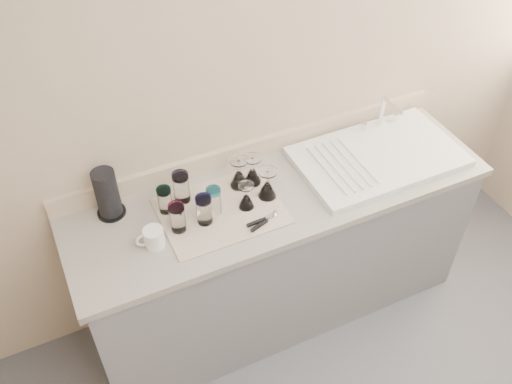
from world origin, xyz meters
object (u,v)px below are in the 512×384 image
tumbler_cyan (181,187)px  can_opener (263,221)px  goblet_back_left (239,177)px  white_mug (153,238)px  tumbler_teal (165,200)px  tumbler_lavender (214,200)px  tumbler_magenta (177,217)px  goblet_front_left (246,199)px  goblet_front_right (267,188)px  tumbler_blue (204,210)px  goblet_back_right (252,174)px  paper_towel_roll (107,194)px  sink_unit (378,156)px

tumbler_cyan → can_opener: bearing=-46.8°
goblet_back_left → white_mug: (-0.48, -0.18, -0.02)m
tumbler_teal → goblet_back_left: goblet_back_left is taller
tumbler_teal → tumbler_lavender: bearing=-26.8°
tumbler_magenta → goblet_front_left: (0.33, 0.00, -0.03)m
tumbler_lavender → white_mug: (-0.31, -0.07, -0.03)m
tumbler_lavender → white_mug: 0.32m
goblet_back_left → goblet_front_right: (0.09, -0.12, -0.00)m
goblet_front_right → tumbler_blue: bearing=-174.8°
tumbler_cyan → white_mug: (-0.20, -0.21, -0.04)m
tumbler_lavender → goblet_front_left: (0.14, -0.03, -0.03)m
can_opener → white_mug: white_mug is taller
goblet_back_right → paper_towel_roll: paper_towel_roll is taller
tumbler_blue → paper_towel_roll: (-0.37, 0.24, 0.04)m
tumbler_cyan → paper_towel_roll: (-0.32, 0.06, 0.03)m
tumbler_cyan → goblet_back_right: 0.35m
tumbler_lavender → white_mug: size_ratio=1.06×
can_opener → white_mug: size_ratio=1.17×
goblet_front_right → white_mug: size_ratio=1.20×
white_mug → tumbler_teal: bearing=56.7°
tumbler_cyan → tumbler_lavender: (0.11, -0.14, -0.01)m
sink_unit → white_mug: sink_unit is taller
tumbler_lavender → paper_towel_roll: paper_towel_roll is taller
tumbler_cyan → can_opener: 0.41m
tumbler_magenta → goblet_front_left: tumbler_magenta is taller
tumbler_cyan → goblet_front_right: same height
tumbler_magenta → can_opener: size_ratio=0.95×
tumbler_teal → goblet_front_left: size_ratio=1.01×
goblet_front_left → white_mug: bearing=-175.1°
sink_unit → tumbler_teal: size_ratio=6.19×
can_opener → tumbler_cyan: bearing=133.2°
goblet_back_right → can_opener: bearing=-104.8°
white_mug → paper_towel_roll: 0.30m
tumbler_cyan → goblet_back_left: bearing=-4.8°
white_mug → tumbler_blue: bearing=7.2°
tumbler_teal → white_mug: size_ratio=1.03×
sink_unit → goblet_back_right: (-0.65, 0.11, 0.04)m
tumbler_teal → goblet_back_right: goblet_back_right is taller
sink_unit → goblet_front_left: 0.74m
tumbler_lavender → goblet_back_right: size_ratio=0.89×
tumbler_blue → tumbler_magenta: bearing=177.1°
sink_unit → paper_towel_roll: 1.33m
tumbler_cyan → can_opener: (0.28, -0.29, -0.07)m
tumbler_cyan → goblet_back_left: (0.28, -0.02, -0.03)m
tumbler_blue → can_opener: 0.27m
sink_unit → can_opener: (-0.72, -0.16, -0.00)m
tumbler_teal → tumbler_magenta: tumbler_magenta is taller
tumbler_teal → goblet_back_right: bearing=0.8°
goblet_front_left → goblet_front_right: size_ratio=0.85×
tumbler_teal → white_mug: bearing=-123.3°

